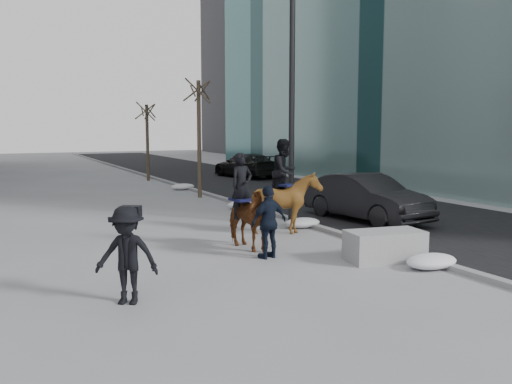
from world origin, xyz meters
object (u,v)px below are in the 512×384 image
mounted_left (244,214)px  mounted_right (286,196)px  planter (385,246)px  car_near (366,197)px

mounted_left → mounted_right: (2.00, 1.33, 0.20)m
planter → car_near: 5.62m
car_near → mounted_right: size_ratio=1.71×
mounted_right → mounted_left: bearing=-146.4°
car_near → mounted_left: 5.92m
car_near → planter: bearing=-129.7°
car_near → mounted_right: mounted_right is taller
car_near → mounted_left: mounted_left is taller
planter → car_near: car_near is taller
planter → mounted_left: bearing=133.6°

